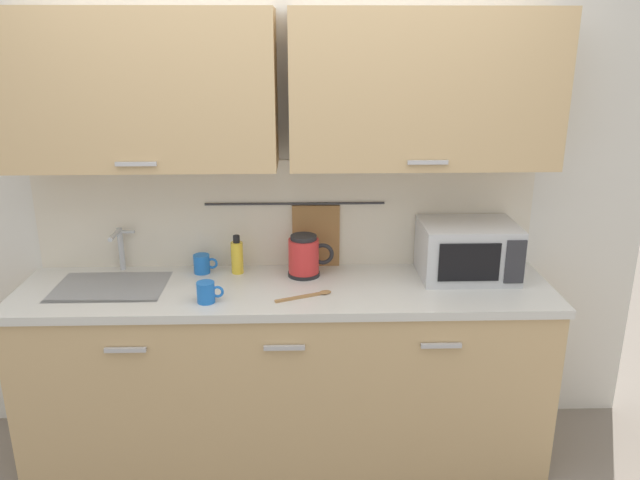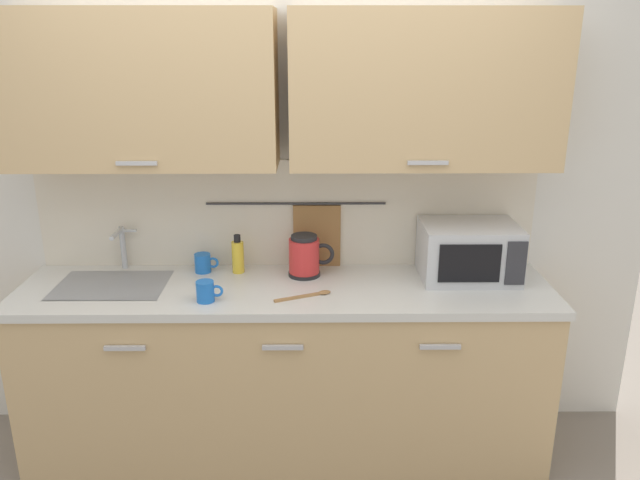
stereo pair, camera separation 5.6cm
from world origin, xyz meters
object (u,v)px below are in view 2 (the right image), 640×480
object	(u,v)px
mug_near_sink	(206,291)
wooden_spoon	(310,295)
microwave	(469,251)
dish_soap_bottle	(238,256)
mug_by_kettle	(203,263)
electric_kettle	(305,256)

from	to	relation	value
mug_near_sink	wooden_spoon	world-z (taller)	mug_near_sink
microwave	wooden_spoon	world-z (taller)	microwave
dish_soap_bottle	wooden_spoon	bearing A→B (deg)	-40.50
mug_near_sink	mug_by_kettle	distance (m)	0.37
wooden_spoon	dish_soap_bottle	bearing A→B (deg)	139.50
microwave	electric_kettle	world-z (taller)	microwave
microwave	wooden_spoon	distance (m)	0.82
mug_by_kettle	microwave	bearing A→B (deg)	-3.60
mug_near_sink	dish_soap_bottle	bearing A→B (deg)	74.07
microwave	electric_kettle	size ratio (longest dim) A/B	2.03
dish_soap_bottle	mug_near_sink	xyz separation A→B (m)	(-0.10, -0.36, -0.04)
microwave	mug_by_kettle	world-z (taller)	microwave
electric_kettle	wooden_spoon	distance (m)	0.28
mug_by_kettle	wooden_spoon	xyz separation A→B (m)	(0.54, -0.31, -0.04)
mug_near_sink	mug_by_kettle	size ratio (longest dim) A/B	1.00
microwave	dish_soap_bottle	xyz separation A→B (m)	(-1.13, 0.08, -0.05)
microwave	mug_near_sink	distance (m)	1.27
electric_kettle	mug_by_kettle	bearing A→B (deg)	174.32
microwave	mug_by_kettle	bearing A→B (deg)	176.40
electric_kettle	dish_soap_bottle	bearing A→B (deg)	172.19
electric_kettle	mug_near_sink	xyz separation A→B (m)	(-0.44, -0.31, -0.05)
microwave	electric_kettle	xyz separation A→B (m)	(-0.80, 0.03, -0.03)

